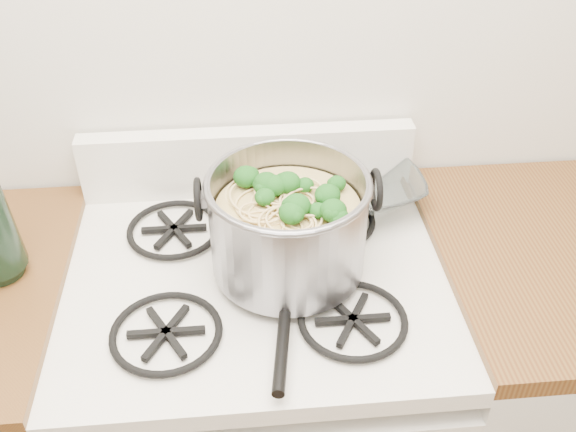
% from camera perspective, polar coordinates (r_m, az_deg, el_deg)
% --- Properties ---
extents(gas_range, '(0.76, 0.66, 0.92)m').
position_cam_1_polar(gas_range, '(1.65, -2.33, -17.31)').
color(gas_range, white).
rests_on(gas_range, ground).
extents(counter_left, '(0.25, 0.65, 0.92)m').
position_cam_1_polar(counter_left, '(1.70, -20.44, -17.02)').
color(counter_left, silver).
rests_on(counter_left, ground).
extents(stock_pot, '(0.34, 0.31, 0.21)m').
position_cam_1_polar(stock_pot, '(1.22, 0.00, -0.90)').
color(stock_pot, gray).
rests_on(stock_pot, gas_range).
extents(spatula, '(0.33, 0.35, 0.02)m').
position_cam_1_polar(spatula, '(1.23, -0.03, -6.05)').
color(spatula, black).
rests_on(spatula, gas_range).
extents(glass_bowl, '(0.12, 0.12, 0.02)m').
position_cam_1_polar(glass_bowl, '(1.47, 6.87, 2.07)').
color(glass_bowl, white).
rests_on(glass_bowl, gas_range).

